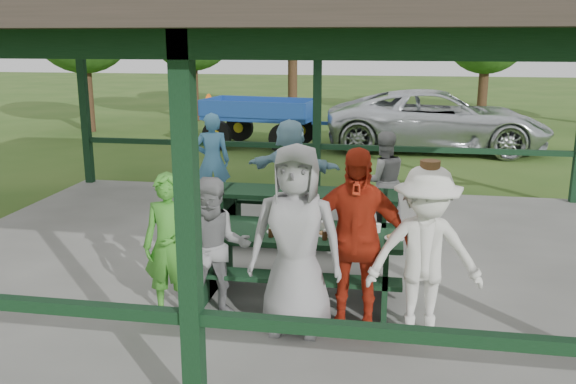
% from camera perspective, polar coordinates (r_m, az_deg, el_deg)
% --- Properties ---
extents(ground, '(90.00, 90.00, 0.00)m').
position_cam_1_polar(ground, '(8.52, -0.55, -6.72)').
color(ground, '#2B4C17').
rests_on(ground, ground).
extents(concrete_slab, '(10.00, 8.00, 0.10)m').
position_cam_1_polar(concrete_slab, '(8.50, -0.55, -6.41)').
color(concrete_slab, slate).
rests_on(concrete_slab, ground).
extents(pavilion_structure, '(10.60, 8.60, 3.24)m').
position_cam_1_polar(pavilion_structure, '(7.96, -0.61, 15.11)').
color(pavilion_structure, black).
rests_on(pavilion_structure, concrete_slab).
extents(picnic_table_near, '(2.38, 1.39, 0.75)m').
position_cam_1_polar(picnic_table_near, '(7.15, 0.99, -6.05)').
color(picnic_table_near, black).
rests_on(picnic_table_near, concrete_slab).
extents(picnic_table_far, '(2.72, 1.39, 0.75)m').
position_cam_1_polar(picnic_table_far, '(9.06, 1.56, -1.59)').
color(picnic_table_far, black).
rests_on(picnic_table_far, concrete_slab).
extents(table_setting, '(2.28, 0.45, 0.10)m').
position_cam_1_polar(table_setting, '(7.05, 1.86, -3.62)').
color(table_setting, white).
rests_on(table_setting, picnic_table_near).
extents(contestant_green, '(0.59, 0.40, 1.59)m').
position_cam_1_polar(contestant_green, '(6.62, -11.01, -5.01)').
color(contestant_green, '#3F912A').
rests_on(contestant_green, concrete_slab).
extents(contestant_grey_left, '(0.90, 0.80, 1.55)m').
position_cam_1_polar(contestant_grey_left, '(6.50, -6.79, -5.34)').
color(contestant_grey_left, gray).
rests_on(contestant_grey_left, concrete_slab).
extents(contestant_grey_mid, '(0.96, 0.63, 1.95)m').
position_cam_1_polar(contestant_grey_mid, '(6.14, 0.75, -4.48)').
color(contestant_grey_mid, gray).
rests_on(contestant_grey_mid, concrete_slab).
extents(contestant_red, '(1.14, 0.51, 1.92)m').
position_cam_1_polar(contestant_red, '(6.21, 6.22, -4.51)').
color(contestant_red, '#A82612').
rests_on(contestant_red, concrete_slab).
extents(contestant_white_fedora, '(1.22, 0.80, 1.82)m').
position_cam_1_polar(contestant_white_fedora, '(6.13, 12.69, -5.72)').
color(contestant_white_fedora, silver).
rests_on(contestant_white_fedora, concrete_slab).
extents(spectator_lblue, '(1.64, 0.75, 1.70)m').
position_cam_1_polar(spectator_lblue, '(9.91, 0.24, 2.00)').
color(spectator_lblue, '#7FAEC5').
rests_on(spectator_lblue, concrete_slab).
extents(spectator_blue, '(0.70, 0.55, 1.70)m').
position_cam_1_polar(spectator_blue, '(10.79, -7.10, 2.90)').
color(spectator_blue, teal).
rests_on(spectator_blue, concrete_slab).
extents(spectator_grey, '(0.90, 0.79, 1.56)m').
position_cam_1_polar(spectator_grey, '(9.63, 8.85, 1.05)').
color(spectator_grey, gray).
rests_on(spectator_grey, concrete_slab).
extents(pickup_truck, '(6.02, 2.79, 1.67)m').
position_cam_1_polar(pickup_truck, '(17.46, 13.80, 6.52)').
color(pickup_truck, silver).
rests_on(pickup_truck, ground).
extents(farm_trailer, '(4.28, 2.24, 1.48)m').
position_cam_1_polar(farm_trailer, '(17.51, -2.58, 6.59)').
color(farm_trailer, navy).
rests_on(farm_trailer, ground).
extents(tree_far_left, '(3.31, 3.31, 5.17)m').
position_cam_1_polar(tree_far_left, '(23.43, -9.04, 15.11)').
color(tree_far_left, '#311D13').
rests_on(tree_far_left, ground).
extents(tree_mid, '(3.13, 3.13, 4.88)m').
position_cam_1_polar(tree_mid, '(24.09, 18.15, 14.11)').
color(tree_mid, '#311D13').
rests_on(tree_mid, ground).
extents(tree_edge_left, '(3.42, 3.42, 5.34)m').
position_cam_1_polar(tree_edge_left, '(21.44, -18.74, 14.98)').
color(tree_edge_left, '#311D13').
rests_on(tree_edge_left, ground).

